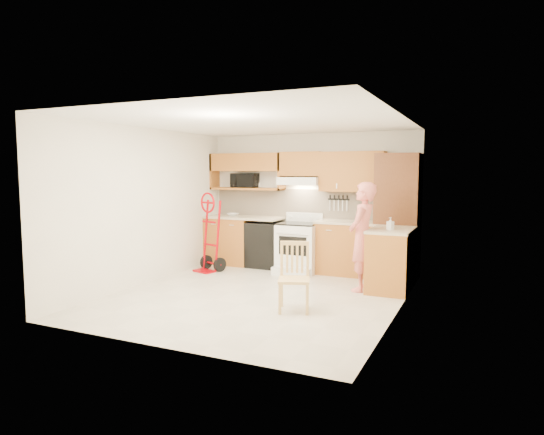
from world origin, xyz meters
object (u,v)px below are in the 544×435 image
Objects in this scene: microwave at (245,180)px; hand_truck at (208,236)px; person at (362,237)px; range at (298,243)px; dining_chair at (294,277)px.

microwave is 1.38m from hand_truck.
range is at bearing -115.23° from person.
microwave is 1.71m from range.
range reaches higher than dining_chair.
microwave is 3.50m from dining_chair.
microwave reaches higher than range.
person reaches higher than dining_chair.
dining_chair is (-0.54, -1.41, -0.38)m from person.
hand_truck is 2.85m from dining_chair.
person is (1.36, -0.80, 0.30)m from range.
range is 1.62m from hand_truck.
person reaches higher than hand_truck.
range is 1.18× the size of dining_chair.
range is 0.81× the size of hand_truck.
range is 0.64× the size of person.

